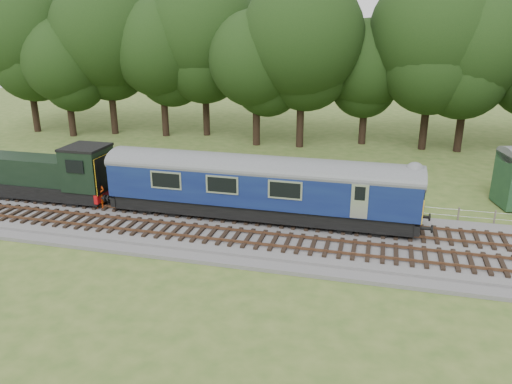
# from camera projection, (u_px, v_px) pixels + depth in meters

# --- Properties ---
(ground) EXTENTS (120.00, 120.00, 0.00)m
(ground) POSITION_uv_depth(u_px,v_px,m) (244.00, 232.00, 28.55)
(ground) COLOR #3A561F
(ground) RESTS_ON ground
(ballast) EXTENTS (70.00, 7.00, 0.35)m
(ballast) POSITION_uv_depth(u_px,v_px,m) (244.00, 229.00, 28.50)
(ballast) COLOR #4C4C4F
(ballast) RESTS_ON ground
(track_north) EXTENTS (67.20, 2.40, 0.21)m
(track_north) POSITION_uv_depth(u_px,v_px,m) (250.00, 217.00, 29.70)
(track_north) COLOR black
(track_north) RESTS_ON ballast
(track_south) EXTENTS (67.20, 2.40, 0.21)m
(track_south) POSITION_uv_depth(u_px,v_px,m) (236.00, 237.00, 26.95)
(track_south) COLOR black
(track_south) RESTS_ON ballast
(fence) EXTENTS (64.00, 0.12, 1.00)m
(fence) POSITION_uv_depth(u_px,v_px,m) (263.00, 205.00, 32.67)
(fence) COLOR #6B6054
(fence) RESTS_ON ground
(tree_line) EXTENTS (70.00, 8.00, 18.00)m
(tree_line) POSITION_uv_depth(u_px,v_px,m) (305.00, 145.00, 48.70)
(tree_line) COLOR black
(tree_line) RESTS_ON ground
(dmu_railcar) EXTENTS (18.05, 2.86, 3.88)m
(dmu_railcar) POSITION_uv_depth(u_px,v_px,m) (259.00, 182.00, 28.86)
(dmu_railcar) COLOR black
(dmu_railcar) RESTS_ON ground
(shunter_loco) EXTENTS (8.92, 2.60, 3.38)m
(shunter_loco) POSITION_uv_depth(u_px,v_px,m) (51.00, 175.00, 32.34)
(shunter_loco) COLOR black
(shunter_loco) RESTS_ON ground
(worker) EXTENTS (0.76, 0.58, 1.89)m
(worker) POSITION_uv_depth(u_px,v_px,m) (99.00, 194.00, 30.89)
(worker) COLOR #F7470D
(worker) RESTS_ON ballast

